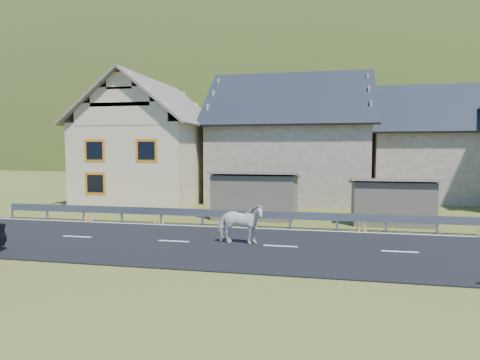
# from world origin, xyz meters

# --- Properties ---
(ground) EXTENTS (160.00, 160.00, 0.00)m
(ground) POSITION_xyz_m (0.00, 0.00, 0.00)
(ground) COLOR #404816
(ground) RESTS_ON ground
(road) EXTENTS (60.00, 7.00, 0.04)m
(road) POSITION_xyz_m (0.00, 0.00, 0.02)
(road) COLOR black
(road) RESTS_ON ground
(lane_markings) EXTENTS (60.00, 6.60, 0.01)m
(lane_markings) POSITION_xyz_m (0.00, 0.00, 0.04)
(lane_markings) COLOR silver
(lane_markings) RESTS_ON road
(guardrail) EXTENTS (28.10, 0.09, 0.75)m
(guardrail) POSITION_xyz_m (-0.00, 3.68, 0.56)
(guardrail) COLOR #93969B
(guardrail) RESTS_ON ground
(shed_left) EXTENTS (4.30, 3.30, 2.40)m
(shed_left) POSITION_xyz_m (-2.00, 6.50, 1.10)
(shed_left) COLOR #716453
(shed_left) RESTS_ON ground
(shed_right) EXTENTS (3.80, 2.90, 2.20)m
(shed_right) POSITION_xyz_m (4.50, 6.00, 1.00)
(shed_right) COLOR #716453
(shed_right) RESTS_ON ground
(house_cream) EXTENTS (7.80, 9.80, 8.30)m
(house_cream) POSITION_xyz_m (-10.00, 12.00, 4.36)
(house_cream) COLOR beige
(house_cream) RESTS_ON ground
(house_stone_a) EXTENTS (10.80, 9.80, 8.90)m
(house_stone_a) POSITION_xyz_m (-1.00, 15.00, 4.63)
(house_stone_a) COLOR tan
(house_stone_a) RESTS_ON ground
(house_stone_b) EXTENTS (9.80, 8.80, 8.10)m
(house_stone_b) POSITION_xyz_m (9.00, 17.00, 4.24)
(house_stone_b) COLOR tan
(house_stone_b) RESTS_ON ground
(mountain) EXTENTS (440.00, 280.00, 260.00)m
(mountain) POSITION_xyz_m (5.00, 180.00, -20.00)
(mountain) COLOR #263B0F
(mountain) RESTS_ON ground
(conifer_patch) EXTENTS (76.00, 50.00, 28.00)m
(conifer_patch) POSITION_xyz_m (-55.00, 110.00, 6.00)
(conifer_patch) COLOR black
(conifer_patch) RESTS_ON ground
(horse) EXTENTS (0.82, 1.77, 1.48)m
(horse) POSITION_xyz_m (-1.48, 0.07, 0.78)
(horse) COLOR silver
(horse) RESTS_ON road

